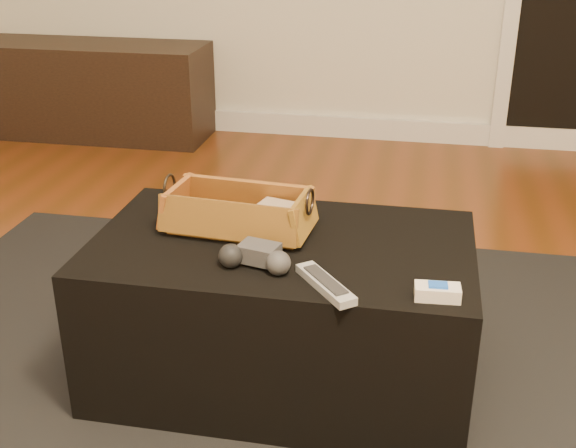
% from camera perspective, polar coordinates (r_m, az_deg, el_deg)
% --- Properties ---
extents(baseboard, '(5.00, 0.04, 0.12)m').
position_cam_1_polar(baseboard, '(4.22, 4.53, 7.64)').
color(baseboard, white).
rests_on(baseboard, floor).
extents(media_cabinet, '(1.35, 0.45, 0.53)m').
position_cam_1_polar(media_cabinet, '(4.36, -15.29, 10.19)').
color(media_cabinet, black).
rests_on(media_cabinet, floor).
extents(area_rug, '(2.60, 2.00, 0.01)m').
position_cam_1_polar(area_rug, '(2.08, -0.72, -12.64)').
color(area_rug, black).
rests_on(area_rug, floor).
extents(ottoman, '(1.00, 0.60, 0.42)m').
position_cam_1_polar(ottoman, '(2.00, -0.46, -6.82)').
color(ottoman, black).
rests_on(ottoman, area_rug).
extents(tv_remote, '(0.21, 0.05, 0.02)m').
position_cam_1_polar(tv_remote, '(1.95, -4.62, 0.13)').
color(tv_remote, black).
rests_on(tv_remote, wicker_basket).
extents(cloth_bundle, '(0.13, 0.10, 0.06)m').
position_cam_1_polar(cloth_bundle, '(1.95, -0.72, 0.74)').
color(cloth_bundle, tan).
rests_on(cloth_bundle, wicker_basket).
extents(wicker_basket, '(0.42, 0.24, 0.14)m').
position_cam_1_polar(wicker_basket, '(1.95, -3.94, 0.83)').
color(wicker_basket, '#946021').
rests_on(wicker_basket, ottoman).
extents(game_controller, '(0.19, 0.12, 0.06)m').
position_cam_1_polar(game_controller, '(1.75, -2.52, -2.60)').
color(game_controller, '#39383B').
rests_on(game_controller, ottoman).
extents(silver_remote, '(0.16, 0.19, 0.02)m').
position_cam_1_polar(silver_remote, '(1.67, 2.97, -4.74)').
color(silver_remote, '#B1B4B9').
rests_on(silver_remote, ottoman).
extents(cream_gadget, '(0.10, 0.06, 0.04)m').
position_cam_1_polar(cream_gadget, '(1.66, 11.73, -5.28)').
color(cream_gadget, silver).
rests_on(cream_gadget, ottoman).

